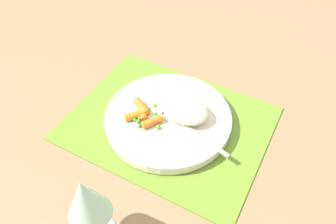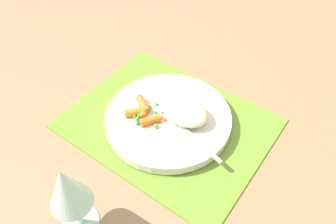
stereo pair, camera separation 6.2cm
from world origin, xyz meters
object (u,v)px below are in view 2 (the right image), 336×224
rice_mound (185,112)px  wine_glass (67,190)px  fork (176,122)px  plate (168,118)px  carrot_portion (143,111)px

rice_mound → wine_glass: wine_glass is taller
fork → wine_glass: (0.02, 0.26, 0.08)m
wine_glass → fork: bearing=-93.4°
fork → wine_glass: bearing=86.6°
rice_mound → wine_glass: size_ratio=0.65×
fork → plate: bearing=-15.0°
carrot_portion → rice_mound: bearing=-150.6°
rice_mound → fork: (0.00, 0.02, -0.01)m
rice_mound → fork: bearing=78.5°
carrot_portion → fork: carrot_portion is taller
plate → rice_mound: (-0.03, -0.02, 0.03)m
rice_mound → plate: bearing=26.5°
fork → wine_glass: wine_glass is taller
rice_mound → fork: 0.03m
carrot_portion → wine_glass: 0.25m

